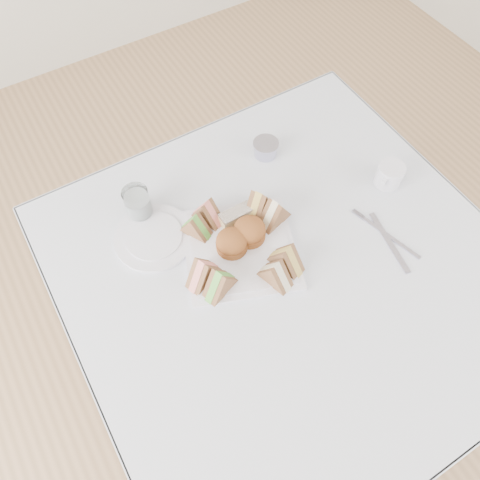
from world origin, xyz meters
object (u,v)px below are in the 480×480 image
serving_plate (240,249)px  water_glass (138,204)px  creamer_jug (389,175)px  table (278,325)px

serving_plate → water_glass: 0.28m
water_glass → serving_plate: bearing=-53.9°
serving_plate → creamer_jug: (0.44, -0.02, 0.02)m
creamer_jug → water_glass: bearing=134.7°
water_glass → creamer_jug: size_ratio=1.35×
table → creamer_jug: 0.55m
table → serving_plate: (-0.08, 0.10, 0.38)m
serving_plate → creamer_jug: creamer_jug is taller
table → serving_plate: size_ratio=3.41×
serving_plate → water_glass: (-0.16, 0.22, 0.04)m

